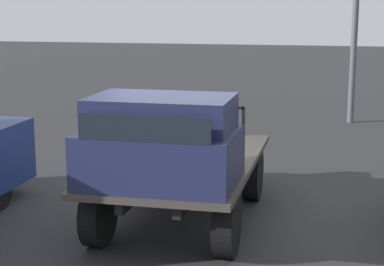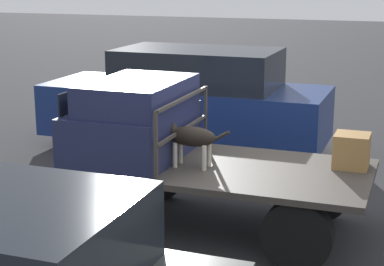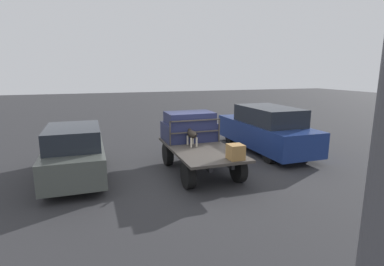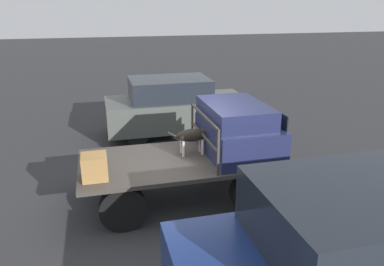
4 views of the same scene
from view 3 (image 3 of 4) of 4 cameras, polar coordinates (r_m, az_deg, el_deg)
ground_plane at (r=10.24m, az=1.53°, el=-7.50°), size 80.00×80.00×0.00m
flatbed_truck at (r=10.05m, az=1.55°, el=-4.14°), size 3.85×1.95×0.88m
truck_cab at (r=10.98m, az=-0.59°, el=1.22°), size 1.32×1.83×1.04m
truck_headboard at (r=10.31m, az=0.63°, el=0.94°), size 0.04×1.83×0.85m
dog at (r=10.17m, az=-0.11°, el=-0.18°), size 1.00×0.25×0.64m
cargo_crate at (r=8.70m, az=8.30°, el=-3.58°), size 0.43×0.43×0.43m
parked_sedan at (r=10.14m, az=-21.44°, el=-3.53°), size 4.14×1.73×1.71m
parked_pickup_far at (r=13.13m, az=13.84°, el=0.72°), size 5.36×1.94×1.92m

